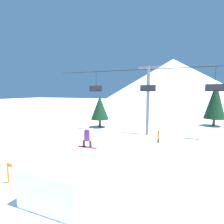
% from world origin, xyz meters
% --- Properties ---
extents(ground_plane, '(220.00, 220.00, 0.00)m').
position_xyz_m(ground_plane, '(0.00, 0.00, 0.00)').
color(ground_plane, white).
extents(mountain_ridge, '(76.29, 76.29, 22.31)m').
position_xyz_m(mountain_ridge, '(0.00, 93.42, 11.15)').
color(mountain_ridge, silver).
rests_on(mountain_ridge, ground_plane).
extents(snow_ramp, '(3.01, 4.53, 1.73)m').
position_xyz_m(snow_ramp, '(0.44, 0.23, 0.86)').
color(snow_ramp, white).
rests_on(snow_ramp, ground_plane).
extents(snowboarder, '(1.33, 0.35, 1.28)m').
position_xyz_m(snowboarder, '(0.26, 1.88, 2.36)').
color(snowboarder, '#B22D2D').
rests_on(snowboarder, snow_ramp).
extents(chairlift, '(23.92, 0.44, 8.07)m').
position_xyz_m(chairlift, '(1.77, 13.45, 4.99)').
color(chairlift, slate).
rests_on(chairlift, ground_plane).
extents(pine_tree_near, '(2.57, 2.57, 4.52)m').
position_xyz_m(pine_tree_near, '(-5.36, 15.21, 2.83)').
color(pine_tree_near, '#4C3823').
rests_on(pine_tree_near, ground_plane).
extents(pine_tree_far, '(2.93, 2.93, 6.50)m').
position_xyz_m(pine_tree_far, '(10.02, 22.38, 3.80)').
color(pine_tree_far, '#4C3823').
rests_on(pine_tree_far, ground_plane).
extents(trail_marker, '(0.41, 0.10, 1.21)m').
position_xyz_m(trail_marker, '(-3.29, -0.72, 0.66)').
color(trail_marker, orange).
rests_on(trail_marker, ground_plane).
extents(distant_skier, '(0.24, 0.24, 1.23)m').
position_xyz_m(distant_skier, '(3.47, 10.35, 0.67)').
color(distant_skier, black).
rests_on(distant_skier, ground_plane).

